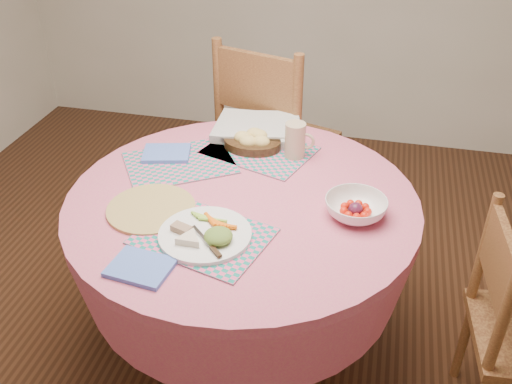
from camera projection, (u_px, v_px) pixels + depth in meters
The scene contains 14 objects.
ground at pixel (244, 345), 2.40m from camera, with size 4.00×4.00×0.00m, color #331C0F.
dining_table at pixel (243, 241), 2.10m from camera, with size 1.24×1.24×0.75m.
chair_back at pixel (272, 139), 2.78m from camera, with size 0.61×0.59×1.06m.
placemat_front at pixel (203, 236), 1.80m from camera, with size 0.40×0.30×0.01m, color #167C70.
placemat_left at pixel (180, 163), 2.19m from camera, with size 0.40×0.30×0.01m, color #167C70.
placemat_back at pixel (260, 151), 2.27m from camera, with size 0.40×0.30×0.01m, color #167C70.
wicker_trivet at pixel (151, 209), 1.93m from camera, with size 0.30×0.30×0.01m, color #A28246.
napkin_near at pixel (141, 267), 1.67m from camera, with size 0.18×0.14×0.01m, color #4E6FCA.
napkin_far at pixel (167, 153), 2.23m from camera, with size 0.18×0.14×0.01m, color #4E6FCA.
dinner_plate at pixel (206, 234), 1.79m from camera, with size 0.30×0.30×0.05m.
bread_bowl at pixel (253, 141), 2.27m from camera, with size 0.23×0.23×0.08m.
latte_mug at pixel (296, 140), 2.19m from camera, with size 0.12×0.08×0.14m.
fruit_bowl at pixel (356, 208), 1.88m from camera, with size 0.23×0.23×0.06m.
newspaper_stack at pixel (257, 127), 2.39m from camera, with size 0.38×0.31×0.04m.
Camera 1 is at (0.43, -1.61, 1.86)m, focal length 40.00 mm.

